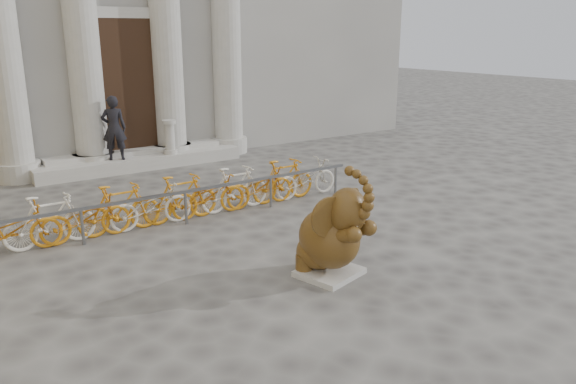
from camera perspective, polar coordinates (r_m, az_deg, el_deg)
ground at (r=9.18m, az=6.06°, el=-8.88°), size 80.00×80.00×0.00m
entrance_steps at (r=17.01m, az=-14.83°, el=3.03°), size 6.00×1.20×0.36m
elephant_statue at (r=9.05m, az=4.45°, el=-4.50°), size 1.23×1.48×1.88m
bike_rack at (r=11.91m, az=-10.88°, el=-0.60°), size 8.32×0.53×1.00m
pedestrian at (r=16.40m, az=-17.26°, el=6.23°), size 0.76×0.63×1.80m
balustrade_post at (r=16.91m, az=-11.92°, el=5.36°), size 0.41×0.41×1.00m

